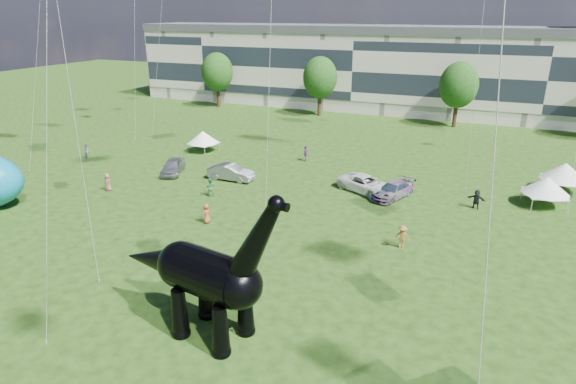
% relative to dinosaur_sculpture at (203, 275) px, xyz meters
% --- Properties ---
extents(ground, '(220.00, 220.00, 0.00)m').
position_rel_dinosaur_sculpture_xyz_m(ground, '(-0.95, -0.14, -3.25)').
color(ground, '#16330C').
rests_on(ground, ground).
extents(terrace_row, '(78.00, 11.00, 12.00)m').
position_rel_dinosaur_sculpture_xyz_m(terrace_row, '(-8.95, 61.86, 2.75)').
color(terrace_row, beige).
rests_on(terrace_row, ground).
extents(tree_far_left, '(5.20, 5.20, 9.44)m').
position_rel_dinosaur_sculpture_xyz_m(tree_far_left, '(-30.95, 52.86, 3.04)').
color(tree_far_left, '#382314').
rests_on(tree_far_left, ground).
extents(tree_mid_left, '(5.20, 5.20, 9.44)m').
position_rel_dinosaur_sculpture_xyz_m(tree_mid_left, '(-12.95, 52.86, 3.04)').
color(tree_mid_left, '#382314').
rests_on(tree_mid_left, ground).
extents(tree_mid_right, '(5.20, 5.20, 9.44)m').
position_rel_dinosaur_sculpture_xyz_m(tree_mid_right, '(7.05, 52.86, 3.04)').
color(tree_mid_right, '#382314').
rests_on(tree_mid_right, ground).
extents(dinosaur_sculpture, '(10.59, 3.57, 8.62)m').
position_rel_dinosaur_sculpture_xyz_m(dinosaur_sculpture, '(0.00, 0.00, 0.00)').
color(dinosaur_sculpture, black).
rests_on(dinosaur_sculpture, ground).
extents(car_silver, '(3.23, 4.72, 1.49)m').
position_rel_dinosaur_sculpture_xyz_m(car_silver, '(-16.72, 20.30, -2.51)').
color(car_silver, '#A9A8AD').
rests_on(car_silver, ground).
extents(car_grey, '(4.57, 1.69, 1.49)m').
position_rel_dinosaur_sculpture_xyz_m(car_grey, '(-10.45, 20.91, -2.51)').
color(car_grey, slate).
rests_on(car_grey, ground).
extents(car_white, '(5.89, 4.50, 1.49)m').
position_rel_dinosaur_sculpture_xyz_m(car_white, '(2.26, 22.83, -2.51)').
color(car_white, white).
rests_on(car_white, ground).
extents(car_dark, '(3.54, 5.09, 1.37)m').
position_rel_dinosaur_sculpture_xyz_m(car_dark, '(4.82, 22.33, -2.57)').
color(car_dark, '#595960').
rests_on(car_dark, ground).
extents(gazebo_near, '(4.49, 4.49, 2.55)m').
position_rel_dinosaur_sculpture_xyz_m(gazebo_near, '(16.73, 25.45, -1.46)').
color(gazebo_near, white).
rests_on(gazebo_near, ground).
extents(gazebo_far, '(4.46, 4.46, 2.72)m').
position_rel_dinosaur_sculpture_xyz_m(gazebo_far, '(18.41, 29.73, -1.35)').
color(gazebo_far, silver).
rests_on(gazebo_far, ground).
extents(gazebo_left, '(3.96, 3.96, 2.40)m').
position_rel_dinosaur_sculpture_xyz_m(gazebo_left, '(-18.29, 28.36, -1.57)').
color(gazebo_left, white).
rests_on(gazebo_left, ground).
extents(visitors, '(49.83, 40.37, 1.72)m').
position_rel_dinosaur_sculpture_xyz_m(visitors, '(-3.30, 14.78, -2.43)').
color(visitors, gray).
rests_on(visitors, ground).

